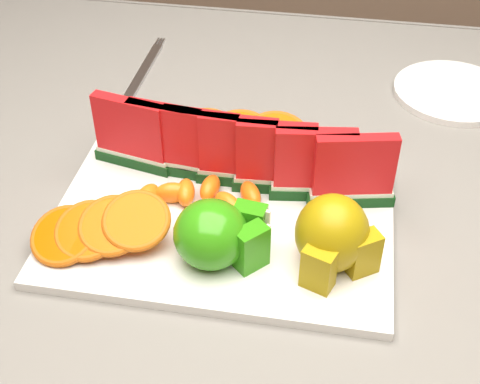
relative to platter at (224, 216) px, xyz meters
name	(u,v)px	position (x,y,z in m)	size (l,w,h in m)	color
table	(248,247)	(0.02, 0.06, -0.11)	(1.40, 0.90, 0.75)	#50361C
tablecloth	(248,213)	(0.02, 0.06, -0.05)	(1.53, 1.03, 0.20)	slate
platter	(224,216)	(0.00, 0.00, 0.00)	(0.40, 0.30, 0.01)	silver
apple_cluster	(218,235)	(0.01, -0.07, 0.04)	(0.12, 0.11, 0.08)	#1B8E19
pear_cluster	(333,237)	(0.13, -0.06, 0.04)	(0.10, 0.10, 0.09)	#9B6A06
side_plate	(453,92)	(0.29, 0.34, 0.00)	(0.23, 0.23, 0.01)	silver
fork	(146,67)	(-0.19, 0.33, 0.00)	(0.02, 0.20, 0.00)	silver
watermelon_row	(238,153)	(0.01, 0.06, 0.05)	(0.39, 0.07, 0.10)	#113B0F
orange_fan_front	(100,228)	(-0.13, -0.07, 0.03)	(0.17, 0.11, 0.05)	#D24500
orange_fan_back	(223,135)	(-0.03, 0.13, 0.02)	(0.25, 0.11, 0.04)	#D24500
tangerine_segments	(199,195)	(-0.03, 0.01, 0.02)	(0.16, 0.08, 0.03)	orange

